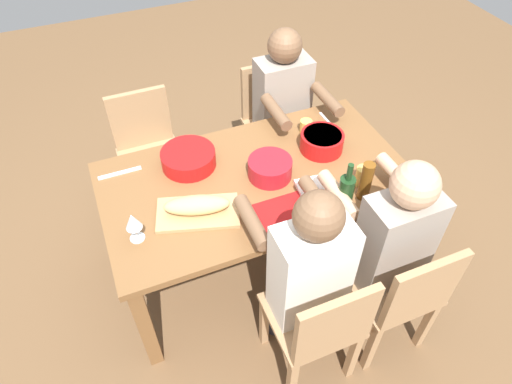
% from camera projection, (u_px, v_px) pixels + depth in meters
% --- Properties ---
extents(ground_plane, '(8.00, 8.00, 0.00)m').
position_uv_depth(ground_plane, '(256.00, 260.00, 2.94)').
color(ground_plane, brown).
extents(dining_table, '(1.62, 0.91, 0.74)m').
position_uv_depth(dining_table, '(256.00, 189.00, 2.48)').
color(dining_table, brown).
rests_on(dining_table, ground_plane).
extents(chair_far_left, '(0.40, 0.40, 0.85)m').
position_uv_depth(chair_far_left, '(401.00, 293.00, 2.21)').
color(chair_far_left, '#A87F56').
rests_on(chair_far_left, ground_plane).
extents(diner_far_left, '(0.41, 0.53, 1.20)m').
position_uv_depth(diner_far_left, '(389.00, 238.00, 2.18)').
color(diner_far_left, '#2D2D38').
rests_on(diner_far_left, ground_plane).
extents(chair_near_left, '(0.40, 0.40, 0.85)m').
position_uv_depth(chair_near_left, '(272.00, 117.00, 3.22)').
color(chair_near_left, '#A87F56').
rests_on(chair_near_left, ground_plane).
extents(diner_near_left, '(0.41, 0.53, 1.20)m').
position_uv_depth(diner_near_left, '(285.00, 106.00, 2.95)').
color(diner_near_left, '#2D2D38').
rests_on(diner_near_left, ground_plane).
extents(chair_near_right, '(0.40, 0.40, 0.85)m').
position_uv_depth(chair_near_right, '(148.00, 148.00, 2.98)').
color(chair_near_right, '#A87F56').
rests_on(chair_near_right, ground_plane).
extents(chair_far_center, '(0.40, 0.40, 0.85)m').
position_uv_depth(chair_far_center, '(320.00, 325.00, 2.10)').
color(chair_far_center, '#A87F56').
rests_on(chair_far_center, ground_plane).
extents(diner_far_center, '(0.41, 0.53, 1.20)m').
position_uv_depth(diner_far_center, '(306.00, 268.00, 2.06)').
color(diner_far_center, '#2D2D38').
rests_on(diner_far_center, ground_plane).
extents(serving_bowl_pasta, '(0.24, 0.24, 0.10)m').
position_uv_depth(serving_bowl_pasta, '(322.00, 141.00, 2.53)').
color(serving_bowl_pasta, red).
rests_on(serving_bowl_pasta, dining_table).
extents(serving_bowl_fruit, '(0.29, 0.29, 0.09)m').
position_uv_depth(serving_bowl_fruit, '(188.00, 158.00, 2.45)').
color(serving_bowl_fruit, red).
rests_on(serving_bowl_fruit, dining_table).
extents(serving_bowl_salad, '(0.23, 0.23, 0.10)m').
position_uv_depth(serving_bowl_salad, '(270.00, 167.00, 2.38)').
color(serving_bowl_salad, '#B21923').
rests_on(serving_bowl_salad, dining_table).
extents(cutting_board, '(0.45, 0.33, 0.02)m').
position_uv_depth(cutting_board, '(198.00, 213.00, 2.22)').
color(cutting_board, tan).
rests_on(cutting_board, dining_table).
extents(bread_loaf, '(0.34, 0.20, 0.09)m').
position_uv_depth(bread_loaf, '(197.00, 205.00, 2.18)').
color(bread_loaf, tan).
rests_on(bread_loaf, cutting_board).
extents(wine_bottle, '(0.08, 0.08, 0.29)m').
position_uv_depth(wine_bottle, '(346.00, 193.00, 2.18)').
color(wine_bottle, '#193819').
rests_on(wine_bottle, dining_table).
extents(beer_bottle, '(0.06, 0.06, 0.22)m').
position_uv_depth(beer_bottle, '(366.00, 181.00, 2.24)').
color(beer_bottle, brown).
rests_on(beer_bottle, dining_table).
extents(wine_glass, '(0.08, 0.08, 0.17)m').
position_uv_depth(wine_glass, '(133.00, 222.00, 2.04)').
color(wine_glass, silver).
rests_on(wine_glass, dining_table).
extents(cup_far_left, '(0.07, 0.07, 0.11)m').
position_uv_depth(cup_far_left, '(363.00, 176.00, 2.34)').
color(cup_far_left, gold).
rests_on(cup_far_left, dining_table).
extents(cup_near_left, '(0.07, 0.07, 0.08)m').
position_uv_depth(cup_near_left, '(306.00, 126.00, 2.66)').
color(cup_near_left, gold).
rests_on(cup_near_left, dining_table).
extents(fork_near_left, '(0.02, 0.17, 0.01)m').
position_uv_depth(fork_near_left, '(327.00, 120.00, 2.76)').
color(fork_near_left, silver).
rests_on(fork_near_left, dining_table).
extents(placemat_far_center, '(0.32, 0.23, 0.01)m').
position_uv_depth(placemat_far_center, '(279.00, 215.00, 2.22)').
color(placemat_far_center, maroon).
rests_on(placemat_far_center, dining_table).
extents(carving_knife, '(0.23, 0.02, 0.01)m').
position_uv_depth(carving_knife, '(120.00, 173.00, 2.43)').
color(carving_knife, silver).
rests_on(carving_knife, dining_table).
extents(napkin_stack, '(0.15, 0.15, 0.02)m').
position_uv_depth(napkin_stack, '(311.00, 188.00, 2.34)').
color(napkin_stack, white).
rests_on(napkin_stack, dining_table).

